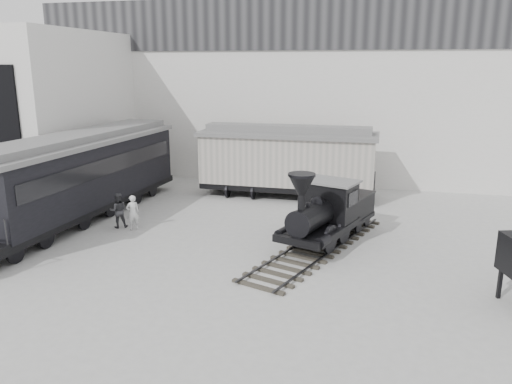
% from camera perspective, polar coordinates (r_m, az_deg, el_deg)
% --- Properties ---
extents(ground, '(90.00, 90.00, 0.00)m').
position_cam_1_polar(ground, '(18.05, -1.03, -9.14)').
color(ground, '#9E9E9B').
extents(north_wall, '(34.00, 2.51, 11.00)m').
position_cam_1_polar(north_wall, '(31.33, 5.91, 11.28)').
color(north_wall, silver).
rests_on(north_wall, ground).
extents(west_pavilion, '(7.00, 12.11, 9.00)m').
position_cam_1_polar(west_pavilion, '(32.11, -22.41, 8.47)').
color(west_pavilion, silver).
rests_on(west_pavilion, ground).
extents(locomotive, '(5.03, 9.41, 3.28)m').
position_cam_1_polar(locomotive, '(20.60, 8.01, -2.67)').
color(locomotive, '#292521').
rests_on(locomotive, ground).
extents(boxcar, '(9.78, 3.12, 4.00)m').
position_cam_1_polar(boxcar, '(27.68, 3.59, 3.71)').
color(boxcar, black).
rests_on(boxcar, ground).
extents(passenger_coach, '(4.03, 14.38, 3.80)m').
position_cam_1_polar(passenger_coach, '(25.09, -19.32, 1.82)').
color(passenger_coach, black).
rests_on(passenger_coach, ground).
extents(visitor_a, '(0.68, 0.67, 1.59)m').
position_cam_1_polar(visitor_a, '(22.91, -13.90, -2.29)').
color(visitor_a, silver).
rests_on(visitor_a, ground).
extents(visitor_b, '(0.98, 0.91, 1.60)m').
position_cam_1_polar(visitor_b, '(23.38, -15.48, -2.04)').
color(visitor_b, '#39393C').
rests_on(visitor_b, ground).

